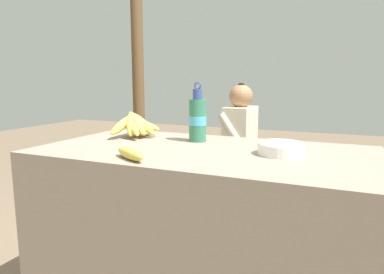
% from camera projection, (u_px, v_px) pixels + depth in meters
% --- Properties ---
extents(market_counter, '(1.42, 0.75, 0.76)m').
position_uv_depth(market_counter, '(203.00, 232.00, 1.53)').
color(market_counter, gray).
rests_on(market_counter, ground_plane).
extents(banana_bunch_ripe, '(0.21, 0.32, 0.15)m').
position_uv_depth(banana_bunch_ripe, '(136.00, 124.00, 1.78)').
color(banana_bunch_ripe, '#4C381E').
rests_on(banana_bunch_ripe, market_counter).
extents(serving_bowl, '(0.19, 0.19, 0.05)m').
position_uv_depth(serving_bowl, '(281.00, 148.00, 1.35)').
color(serving_bowl, white).
rests_on(serving_bowl, market_counter).
extents(water_bottle, '(0.08, 0.08, 0.28)m').
position_uv_depth(water_bottle, '(198.00, 119.00, 1.64)').
color(water_bottle, '#337556').
rests_on(water_bottle, market_counter).
extents(loose_banana_front, '(0.19, 0.14, 0.04)m').
position_uv_depth(loose_banana_front, '(130.00, 154.00, 1.27)').
color(loose_banana_front, '#E0C64C').
rests_on(loose_banana_front, market_counter).
extents(wooden_bench, '(1.67, 0.32, 0.40)m').
position_uv_depth(wooden_bench, '(263.00, 169.00, 2.77)').
color(wooden_bench, brown).
rests_on(wooden_bench, ground_plane).
extents(seated_vendor, '(0.41, 0.40, 1.03)m').
position_uv_depth(seated_vendor, '(235.00, 137.00, 2.80)').
color(seated_vendor, '#232328').
rests_on(seated_vendor, ground_plane).
extents(banana_bunch_green, '(0.18, 0.26, 0.12)m').
position_uv_depth(banana_bunch_green, '(329.00, 160.00, 2.56)').
color(banana_bunch_green, '#4C381E').
rests_on(banana_bunch_green, wooden_bench).
extents(support_post_near, '(0.12, 0.12, 2.43)m').
position_uv_depth(support_post_near, '(138.00, 63.00, 3.36)').
color(support_post_near, brown).
rests_on(support_post_near, ground_plane).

